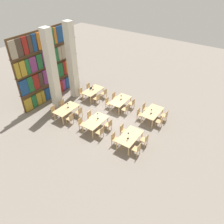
# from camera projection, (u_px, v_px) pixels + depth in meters

# --- Properties ---
(ground_plane) EXTENTS (40.00, 40.00, 0.00)m
(ground_plane) POSITION_uv_depth(u_px,v_px,m) (109.00, 118.00, 15.90)
(ground_plane) COLOR gray
(bookshelf_bank) EXTENTS (6.05, 0.35, 5.50)m
(bookshelf_bank) POSITION_uv_depth(u_px,v_px,m) (50.00, 66.00, 16.88)
(bookshelf_bank) COLOR brown
(bookshelf_bank) RESTS_ON ground_plane
(pillar_left) EXTENTS (0.57, 0.57, 6.00)m
(pillar_left) POSITION_uv_depth(u_px,v_px,m) (52.00, 71.00, 15.37)
(pillar_left) COLOR silver
(pillar_left) RESTS_ON ground_plane
(pillar_center) EXTENTS (0.57, 0.57, 6.00)m
(pillar_center) POSITION_uv_depth(u_px,v_px,m) (72.00, 62.00, 16.72)
(pillar_center) COLOR silver
(pillar_center) RESTS_ON ground_plane
(reading_table_0) EXTENTS (1.82, 0.99, 0.73)m
(reading_table_0) POSITION_uv_depth(u_px,v_px,m) (130.00, 137.00, 13.29)
(reading_table_0) COLOR tan
(reading_table_0) RESTS_ON ground_plane
(chair_0) EXTENTS (0.42, 0.40, 0.87)m
(chair_0) POSITION_uv_depth(u_px,v_px,m) (137.00, 149.00, 12.71)
(chair_0) COLOR tan
(chair_0) RESTS_ON ground_plane
(chair_1) EXTENTS (0.42, 0.40, 0.87)m
(chair_1) POSITION_uv_depth(u_px,v_px,m) (115.00, 139.00, 13.43)
(chair_1) COLOR tan
(chair_1) RESTS_ON ground_plane
(chair_2) EXTENTS (0.42, 0.40, 0.87)m
(chair_2) POSITION_uv_depth(u_px,v_px,m) (145.00, 140.00, 13.37)
(chair_2) COLOR tan
(chair_2) RESTS_ON ground_plane
(chair_3) EXTENTS (0.42, 0.40, 0.87)m
(chair_3) POSITION_uv_depth(u_px,v_px,m) (123.00, 130.00, 14.08)
(chair_3) COLOR tan
(chair_3) RESTS_ON ground_plane
(desk_lamp_0) EXTENTS (0.14, 0.14, 0.50)m
(desk_lamp_0) POSITION_uv_depth(u_px,v_px,m) (128.00, 134.00, 12.85)
(desk_lamp_0) COLOR black
(desk_lamp_0) RESTS_ON reading_table_0
(reading_table_1) EXTENTS (1.82, 0.99, 0.73)m
(reading_table_1) POSITION_uv_depth(u_px,v_px,m) (153.00, 112.00, 15.35)
(reading_table_1) COLOR tan
(reading_table_1) RESTS_ON ground_plane
(chair_4) EXTENTS (0.42, 0.40, 0.87)m
(chair_4) POSITION_uv_depth(u_px,v_px,m) (160.00, 121.00, 14.82)
(chair_4) COLOR tan
(chair_4) RESTS_ON ground_plane
(chair_5) EXTENTS (0.42, 0.40, 0.87)m
(chair_5) POSITION_uv_depth(u_px,v_px,m) (140.00, 114.00, 15.54)
(chair_5) COLOR tan
(chair_5) RESTS_ON ground_plane
(chair_6) EXTENTS (0.42, 0.40, 0.87)m
(chair_6) POSITION_uv_depth(u_px,v_px,m) (165.00, 115.00, 15.38)
(chair_6) COLOR tan
(chair_6) RESTS_ON ground_plane
(chair_7) EXTENTS (0.42, 0.40, 0.87)m
(chair_7) POSITION_uv_depth(u_px,v_px,m) (145.00, 108.00, 16.10)
(chair_7) COLOR tan
(chair_7) RESTS_ON ground_plane
(desk_lamp_1) EXTENTS (0.14, 0.14, 0.39)m
(desk_lamp_1) POSITION_uv_depth(u_px,v_px,m) (151.00, 110.00, 14.98)
(desk_lamp_1) COLOR black
(desk_lamp_1) RESTS_ON reading_table_1
(reading_table_2) EXTENTS (1.82, 0.99, 0.73)m
(reading_table_2) POSITION_uv_depth(u_px,v_px,m) (95.00, 122.00, 14.51)
(reading_table_2) COLOR tan
(reading_table_2) RESTS_ON ground_plane
(chair_8) EXTENTS (0.42, 0.40, 0.87)m
(chair_8) POSITION_uv_depth(u_px,v_px,m) (100.00, 132.00, 13.93)
(chair_8) COLOR tan
(chair_8) RESTS_ON ground_plane
(chair_9) EXTENTS (0.42, 0.40, 0.87)m
(chair_9) POSITION_uv_depth(u_px,v_px,m) (82.00, 124.00, 14.64)
(chair_9) COLOR tan
(chair_9) RESTS_ON ground_plane
(chair_10) EXTENTS (0.42, 0.40, 0.87)m
(chair_10) POSITION_uv_depth(u_px,v_px,m) (109.00, 125.00, 14.55)
(chair_10) COLOR tan
(chair_10) RESTS_ON ground_plane
(chair_11) EXTENTS (0.42, 0.40, 0.87)m
(chair_11) POSITION_uv_depth(u_px,v_px,m) (91.00, 117.00, 15.27)
(chair_11) COLOR tan
(chair_11) RESTS_ON ground_plane
(desk_lamp_2) EXTENTS (0.14, 0.14, 0.49)m
(desk_lamp_2) POSITION_uv_depth(u_px,v_px,m) (98.00, 115.00, 14.44)
(desk_lamp_2) COLOR black
(desk_lamp_2) RESTS_ON reading_table_2
(reading_table_3) EXTENTS (1.82, 0.99, 0.73)m
(reading_table_3) POSITION_uv_depth(u_px,v_px,m) (120.00, 101.00, 16.59)
(reading_table_3) COLOR tan
(reading_table_3) RESTS_ON ground_plane
(chair_12) EXTENTS (0.42, 0.40, 0.87)m
(chair_12) POSITION_uv_depth(u_px,v_px,m) (126.00, 109.00, 16.00)
(chair_12) COLOR tan
(chair_12) RESTS_ON ground_plane
(chair_13) EXTENTS (0.42, 0.40, 0.87)m
(chair_13) POSITION_uv_depth(u_px,v_px,m) (108.00, 103.00, 16.72)
(chair_13) COLOR tan
(chair_13) RESTS_ON ground_plane
(chair_14) EXTENTS (0.42, 0.40, 0.87)m
(chair_14) POSITION_uv_depth(u_px,v_px,m) (132.00, 103.00, 16.63)
(chair_14) COLOR tan
(chair_14) RESTS_ON ground_plane
(chair_15) EXTENTS (0.42, 0.40, 0.87)m
(chair_15) POSITION_uv_depth(u_px,v_px,m) (115.00, 97.00, 17.34)
(chair_15) COLOR tan
(chair_15) RESTS_ON ground_plane
(desk_lamp_3) EXTENTS (0.14, 0.14, 0.39)m
(desk_lamp_3) POSITION_uv_depth(u_px,v_px,m) (121.00, 96.00, 16.45)
(desk_lamp_3) COLOR black
(desk_lamp_3) RESTS_ON reading_table_3
(reading_table_4) EXTENTS (1.82, 0.99, 0.73)m
(reading_table_4) POSITION_uv_depth(u_px,v_px,m) (66.00, 109.00, 15.65)
(reading_table_4) COLOR tan
(reading_table_4) RESTS_ON ground_plane
(chair_16) EXTENTS (0.42, 0.40, 0.87)m
(chair_16) POSITION_uv_depth(u_px,v_px,m) (70.00, 118.00, 15.09)
(chair_16) COLOR tan
(chair_16) RESTS_ON ground_plane
(chair_17) EXTENTS (0.42, 0.40, 0.87)m
(chair_17) POSITION_uv_depth(u_px,v_px,m) (54.00, 111.00, 15.81)
(chair_17) COLOR tan
(chair_17) RESTS_ON ground_plane
(chair_18) EXTENTS (0.42, 0.40, 0.87)m
(chair_18) POSITION_uv_depth(u_px,v_px,m) (79.00, 112.00, 15.71)
(chair_18) COLOR tan
(chair_18) RESTS_ON ground_plane
(chair_19) EXTENTS (0.42, 0.40, 0.87)m
(chair_19) POSITION_uv_depth(u_px,v_px,m) (64.00, 105.00, 16.43)
(chair_19) COLOR tan
(chair_19) RESTS_ON ground_plane
(desk_lamp_4) EXTENTS (0.14, 0.14, 0.42)m
(desk_lamp_4) POSITION_uv_depth(u_px,v_px,m) (68.00, 104.00, 15.55)
(desk_lamp_4) COLOR black
(desk_lamp_4) RESTS_ON reading_table_4
(reading_table_5) EXTENTS (1.82, 0.99, 0.73)m
(reading_table_5) POSITION_uv_depth(u_px,v_px,m) (93.00, 91.00, 17.78)
(reading_table_5) COLOR tan
(reading_table_5) RESTS_ON ground_plane
(chair_20) EXTENTS (0.42, 0.40, 0.87)m
(chair_20) POSITION_uv_depth(u_px,v_px,m) (97.00, 98.00, 17.20)
(chair_20) COLOR tan
(chair_20) RESTS_ON ground_plane
(chair_21) EXTENTS (0.42, 0.40, 0.87)m
(chair_21) POSITION_uv_depth(u_px,v_px,m) (82.00, 93.00, 17.92)
(chair_21) COLOR tan
(chair_21) RESTS_ON ground_plane
(chair_22) EXTENTS (0.42, 0.40, 0.87)m
(chair_22) POSITION_uv_depth(u_px,v_px,m) (104.00, 93.00, 17.85)
(chair_22) COLOR tan
(chair_22) RESTS_ON ground_plane
(chair_23) EXTENTS (0.42, 0.40, 0.87)m
(chair_23) POSITION_uv_depth(u_px,v_px,m) (89.00, 88.00, 18.57)
(chair_23) COLOR tan
(chair_23) RESTS_ON ground_plane
(desk_lamp_5) EXTENTS (0.14, 0.14, 0.39)m
(desk_lamp_5) POSITION_uv_depth(u_px,v_px,m) (93.00, 87.00, 17.66)
(desk_lamp_5) COLOR black
(desk_lamp_5) RESTS_ON reading_table_5
(laptop) EXTENTS (0.32, 0.22, 0.21)m
(laptop) POSITION_uv_depth(u_px,v_px,m) (90.00, 89.00, 17.85)
(laptop) COLOR silver
(laptop) RESTS_ON reading_table_5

